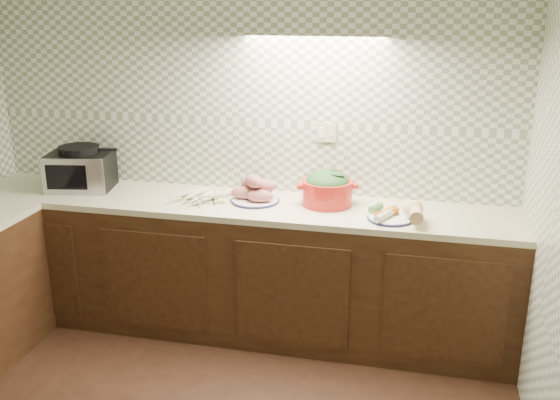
% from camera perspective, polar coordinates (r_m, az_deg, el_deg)
% --- Properties ---
extents(room, '(3.60, 3.60, 2.60)m').
position_cam_1_polar(room, '(2.50, -14.77, 5.07)').
color(room, black).
rests_on(room, ground).
extents(counter, '(3.60, 3.60, 0.90)m').
position_cam_1_polar(counter, '(3.79, -17.90, -9.76)').
color(counter, black).
rests_on(counter, ground).
extents(toaster_oven, '(0.47, 0.40, 0.30)m').
position_cam_1_polar(toaster_oven, '(4.48, -17.78, 2.72)').
color(toaster_oven, black).
rests_on(toaster_oven, counter).
extents(parsnip_pile, '(0.34, 0.38, 0.07)m').
position_cam_1_polar(parsnip_pile, '(4.06, -7.04, 0.31)').
color(parsnip_pile, beige).
rests_on(parsnip_pile, counter).
extents(sweet_potato_plate, '(0.32, 0.32, 0.18)m').
position_cam_1_polar(sweet_potato_plate, '(4.02, -2.26, 0.79)').
color(sweet_potato_plate, '#171642').
rests_on(sweet_potato_plate, counter).
extents(onion_bowl, '(0.17, 0.17, 0.13)m').
position_cam_1_polar(onion_bowl, '(4.14, -2.55, 1.07)').
color(onion_bowl, black).
rests_on(onion_bowl, counter).
extents(dutch_oven, '(0.39, 0.39, 0.22)m').
position_cam_1_polar(dutch_oven, '(3.95, 4.35, 1.07)').
color(dutch_oven, red).
rests_on(dutch_oven, counter).
extents(veg_plate, '(0.34, 0.28, 0.13)m').
position_cam_1_polar(veg_plate, '(3.75, 10.97, -1.14)').
color(veg_plate, '#171642').
rests_on(veg_plate, counter).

